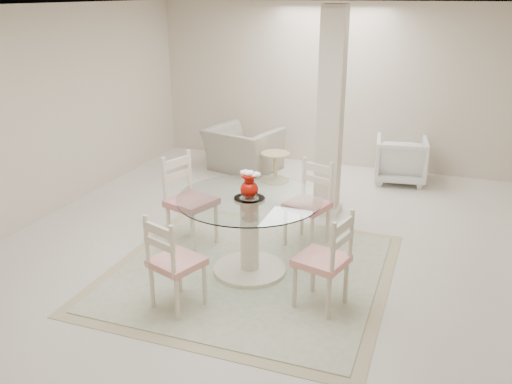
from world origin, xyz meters
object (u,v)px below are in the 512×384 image
(column, at_px, (331,115))
(side_table, at_px, (275,168))
(dining_chair_north, at_px, (311,197))
(recliner_taupe, at_px, (243,149))
(red_vase, at_px, (249,185))
(dining_table, at_px, (249,235))
(dining_chair_west, at_px, (186,194))
(dining_chair_east, at_px, (329,254))
(armchair_white, at_px, (401,160))
(dining_chair_south, at_px, (171,257))

(column, height_order, side_table, column)
(dining_chair_north, distance_m, side_table, 2.27)
(dining_chair_north, xyz_separation_m, side_table, (-1.07, 1.97, -0.36))
(dining_chair_north, bearing_deg, side_table, 135.80)
(column, height_order, recliner_taupe, column)
(red_vase, height_order, dining_chair_north, red_vase)
(dining_chair_north, bearing_deg, column, 108.88)
(dining_table, bearing_deg, dining_chair_north, 66.03)
(red_vase, height_order, dining_chair_west, dining_chair_west)
(dining_chair_north, relative_size, recliner_taupe, 1.01)
(column, height_order, dining_chair_east, column)
(dining_chair_west, height_order, recliner_taupe, dining_chair_west)
(dining_table, xyz_separation_m, dining_chair_east, (0.93, -0.41, 0.13))
(recliner_taupe, xyz_separation_m, armchair_white, (2.54, 0.29, -0.00))
(dining_chair_north, distance_m, armchair_white, 2.78)
(armchair_white, bearing_deg, red_vase, 64.36)
(dining_chair_east, relative_size, side_table, 2.29)
(dining_chair_east, xyz_separation_m, dining_chair_west, (-1.87, 0.83, 0.06))
(red_vase, relative_size, dining_chair_north, 0.26)
(red_vase, height_order, armchair_white, red_vase)
(dining_chair_south, xyz_separation_m, recliner_taupe, (-0.93, 4.23, -0.20))
(dining_chair_west, distance_m, dining_chair_south, 1.45)
(dining_chair_south, bearing_deg, recliner_taupe, -57.45)
(armchair_white, bearing_deg, dining_chair_east, 79.02)
(dining_table, height_order, armchair_white, dining_table)
(column, relative_size, side_table, 5.71)
(dining_chair_south, bearing_deg, armchair_white, -89.41)
(dining_chair_east, height_order, recliner_taupe, dining_chair_east)
(armchair_white, xyz_separation_m, side_table, (-1.84, -0.69, -0.14))
(dining_chair_north, bearing_deg, red_vase, -96.85)
(dining_chair_west, bearing_deg, recliner_taupe, 27.00)
(red_vase, relative_size, dining_chair_west, 0.24)
(column, height_order, dining_chair_west, column)
(dining_table, xyz_separation_m, red_vase, (0.00, 0.00, 0.56))
(dining_table, height_order, dining_chair_east, dining_chair_east)
(recliner_taupe, bearing_deg, dining_table, 127.30)
(dining_table, bearing_deg, side_table, 102.80)
(dining_chair_west, xyz_separation_m, dining_chair_south, (0.52, -1.35, -0.07))
(red_vase, distance_m, recliner_taupe, 3.62)
(dining_chair_west, bearing_deg, dining_chair_east, -95.12)
(dining_chair_north, height_order, dining_chair_south, dining_chair_north)
(red_vase, height_order, recliner_taupe, red_vase)
(dining_chair_south, bearing_deg, red_vase, -94.04)
(dining_table, height_order, red_vase, red_vase)
(dining_chair_east, distance_m, armchair_white, 4.02)
(red_vase, xyz_separation_m, armchair_white, (1.18, 3.59, -0.64))
(red_vase, bearing_deg, dining_chair_north, 65.97)
(dining_table, bearing_deg, dining_chair_south, -114.19)
(dining_chair_east, bearing_deg, dining_table, -98.79)
(dining_table, bearing_deg, dining_chair_east, -23.84)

